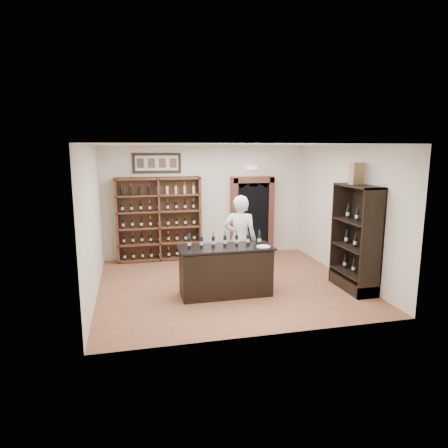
{
  "coord_description": "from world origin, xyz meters",
  "views": [
    {
      "loc": [
        -2.0,
        -8.1,
        2.93
      ],
      "look_at": [
        -0.02,
        0.3,
        1.29
      ],
      "focal_mm": 32.0,
      "sensor_mm": 36.0,
      "label": 1
    }
  ],
  "objects_px": {
    "side_cabinet": "(356,254)",
    "tasting_counter": "(226,271)",
    "wine_shelf": "(159,219)",
    "wine_crate": "(357,173)",
    "counter_bottle_0": "(189,243)",
    "shopkeeper": "(240,240)"
  },
  "relations": [
    {
      "from": "wine_shelf",
      "to": "side_cabinet",
      "type": "height_order",
      "value": "same"
    },
    {
      "from": "side_cabinet",
      "to": "tasting_counter",
      "type": "bearing_deg",
      "value": 173.72
    },
    {
      "from": "tasting_counter",
      "to": "shopkeeper",
      "type": "height_order",
      "value": "shopkeeper"
    },
    {
      "from": "side_cabinet",
      "to": "shopkeeper",
      "type": "bearing_deg",
      "value": 157.64
    },
    {
      "from": "wine_shelf",
      "to": "tasting_counter",
      "type": "relative_size",
      "value": 1.17
    },
    {
      "from": "counter_bottle_0",
      "to": "side_cabinet",
      "type": "bearing_deg",
      "value": -5.88
    },
    {
      "from": "wine_shelf",
      "to": "side_cabinet",
      "type": "bearing_deg",
      "value": -40.21
    },
    {
      "from": "counter_bottle_0",
      "to": "side_cabinet",
      "type": "xyz_separation_m",
      "value": [
        3.44,
        -0.35,
        -0.35
      ]
    },
    {
      "from": "side_cabinet",
      "to": "wine_crate",
      "type": "bearing_deg",
      "value": 92.96
    },
    {
      "from": "side_cabinet",
      "to": "wine_crate",
      "type": "relative_size",
      "value": 4.95
    },
    {
      "from": "wine_shelf",
      "to": "side_cabinet",
      "type": "relative_size",
      "value": 1.0
    },
    {
      "from": "tasting_counter",
      "to": "side_cabinet",
      "type": "distance_m",
      "value": 2.75
    },
    {
      "from": "wine_shelf",
      "to": "side_cabinet",
      "type": "xyz_separation_m",
      "value": [
        3.82,
        -3.23,
        -0.35
      ]
    },
    {
      "from": "wine_shelf",
      "to": "wine_crate",
      "type": "relative_size",
      "value": 4.95
    },
    {
      "from": "tasting_counter",
      "to": "counter_bottle_0",
      "type": "relative_size",
      "value": 6.27
    },
    {
      "from": "tasting_counter",
      "to": "side_cabinet",
      "type": "bearing_deg",
      "value": -6.28
    },
    {
      "from": "shopkeeper",
      "to": "wine_crate",
      "type": "bearing_deg",
      "value": -176.06
    },
    {
      "from": "side_cabinet",
      "to": "shopkeeper",
      "type": "xyz_separation_m",
      "value": [
        -2.25,
        0.93,
        0.22
      ]
    },
    {
      "from": "shopkeeper",
      "to": "wine_crate",
      "type": "relative_size",
      "value": 4.39
    },
    {
      "from": "wine_shelf",
      "to": "shopkeeper",
      "type": "distance_m",
      "value": 2.8
    },
    {
      "from": "wine_crate",
      "to": "shopkeeper",
      "type": "bearing_deg",
      "value": 143.33
    },
    {
      "from": "tasting_counter",
      "to": "shopkeeper",
      "type": "relative_size",
      "value": 0.96
    }
  ]
}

